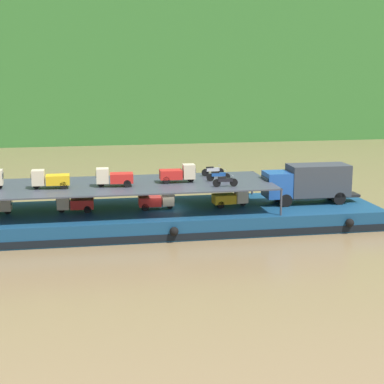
# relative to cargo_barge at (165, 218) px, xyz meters

# --- Properties ---
(ground_plane) EXTENTS (400.00, 400.00, 0.00)m
(ground_plane) POSITION_rel_cargo_barge_xyz_m (0.00, 0.02, -0.75)
(ground_plane) COLOR olive
(hillside_far_bank) EXTENTS (147.03, 35.80, 36.46)m
(hillside_far_bank) POSITION_rel_cargo_barge_xyz_m (0.00, 67.95, 19.78)
(hillside_far_bank) COLOR #33702D
(hillside_far_bank) RESTS_ON ground
(cargo_barge) EXTENTS (33.12, 9.18, 1.50)m
(cargo_barge) POSITION_rel_cargo_barge_xyz_m (0.00, 0.00, 0.00)
(cargo_barge) COLOR navy
(cargo_barge) RESTS_ON ground
(covered_lorry) EXTENTS (7.87, 2.33, 3.10)m
(covered_lorry) POSITION_rel_cargo_barge_xyz_m (11.58, -0.19, 2.45)
(covered_lorry) COLOR #1E4C99
(covered_lorry) RESTS_ON cargo_barge
(cargo_rack) EXTENTS (23.92, 7.86, 2.00)m
(cargo_rack) POSITION_rel_cargo_barge_xyz_m (-3.80, 0.02, 2.69)
(cargo_rack) COLOR #383D47
(cargo_rack) RESTS_ON cargo_barge
(mini_truck_lower_aft) EXTENTS (2.79, 1.29, 1.38)m
(mini_truck_lower_aft) POSITION_rel_cargo_barge_xyz_m (-6.88, -0.03, 1.44)
(mini_truck_lower_aft) COLOR red
(mini_truck_lower_aft) RESTS_ON cargo_barge
(mini_truck_lower_mid) EXTENTS (2.77, 1.24, 1.38)m
(mini_truck_lower_mid) POSITION_rel_cargo_barge_xyz_m (-0.64, -0.14, 1.44)
(mini_truck_lower_mid) COLOR red
(mini_truck_lower_mid) RESTS_ON cargo_barge
(mini_truck_lower_fore) EXTENTS (2.79, 1.29, 1.38)m
(mini_truck_lower_fore) POSITION_rel_cargo_barge_xyz_m (5.16, -0.28, 1.44)
(mini_truck_lower_fore) COLOR gold
(mini_truck_lower_fore) RESTS_ON cargo_barge
(mini_truck_upper_mid) EXTENTS (2.74, 1.20, 1.38)m
(mini_truck_upper_mid) POSITION_rel_cargo_barge_xyz_m (-8.58, -0.60, 3.44)
(mini_truck_upper_mid) COLOR gold
(mini_truck_upper_mid) RESTS_ON cargo_rack
(mini_truck_upper_fore) EXTENTS (2.79, 1.28, 1.38)m
(mini_truck_upper_fore) POSITION_rel_cargo_barge_xyz_m (-3.92, -0.69, 3.44)
(mini_truck_upper_fore) COLOR red
(mini_truck_upper_fore) RESTS_ON cargo_rack
(mini_truck_upper_bow) EXTENTS (2.77, 1.25, 1.38)m
(mini_truck_upper_bow) POSITION_rel_cargo_barge_xyz_m (1.04, 0.07, 3.44)
(mini_truck_upper_bow) COLOR red
(mini_truck_upper_bow) RESTS_ON cargo_rack
(motorcycle_upper_port) EXTENTS (1.90, 0.55, 0.87)m
(motorcycle_upper_port) POSITION_rel_cargo_barge_xyz_m (4.18, -2.34, 3.18)
(motorcycle_upper_port) COLOR black
(motorcycle_upper_port) RESTS_ON cargo_rack
(motorcycle_upper_centre) EXTENTS (1.90, 0.55, 0.87)m
(motorcycle_upper_centre) POSITION_rel_cargo_barge_xyz_m (4.20, 0.02, 3.18)
(motorcycle_upper_centre) COLOR black
(motorcycle_upper_centre) RESTS_ON cargo_rack
(motorcycle_upper_stbd) EXTENTS (1.90, 0.55, 0.87)m
(motorcycle_upper_stbd) POSITION_rel_cargo_barge_xyz_m (4.26, 2.37, 3.18)
(motorcycle_upper_stbd) COLOR black
(motorcycle_upper_stbd) RESTS_ON cargo_rack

